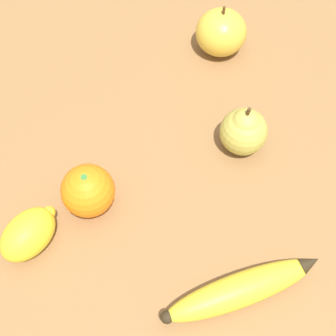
{
  "coord_description": "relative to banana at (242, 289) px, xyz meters",
  "views": [
    {
      "loc": [
        -0.37,
        -0.04,
        0.56
      ],
      "look_at": [
        -0.07,
        0.09,
        0.03
      ],
      "focal_mm": 50.0,
      "sensor_mm": 36.0,
      "label": 1
    }
  ],
  "objects": [
    {
      "name": "orange",
      "position": [
        0.03,
        0.23,
        0.02
      ],
      "size": [
        0.07,
        0.07,
        0.07
      ],
      "color": "orange",
      "rests_on": "ground_plane"
    },
    {
      "name": "banana",
      "position": [
        0.0,
        0.0,
        0.0
      ],
      "size": [
        0.16,
        0.16,
        0.04
      ],
      "rotation": [
        0.0,
        0.0,
        5.49
      ],
      "color": "yellow",
      "rests_on": "ground_plane"
    },
    {
      "name": "lemon",
      "position": [
        -0.05,
        0.27,
        0.01
      ],
      "size": [
        0.09,
        0.07,
        0.05
      ],
      "rotation": [
        0.0,
        0.0,
        6.08
      ],
      "color": "yellow",
      "rests_on": "ground_plane"
    },
    {
      "name": "apple",
      "position": [
        0.38,
        0.17,
        0.02
      ],
      "size": [
        0.08,
        0.08,
        0.09
      ],
      "color": "gold",
      "rests_on": "ground_plane"
    },
    {
      "name": "pear",
      "position": [
        0.21,
        0.07,
        0.02
      ],
      "size": [
        0.07,
        0.07,
        0.09
      ],
      "color": "#B7AD47",
      "rests_on": "ground_plane"
    },
    {
      "name": "ground_plane",
      "position": [
        0.18,
        0.06,
        -0.02
      ],
      "size": [
        3.0,
        3.0,
        0.0
      ],
      "primitive_type": "plane",
      "color": "olive"
    }
  ]
}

